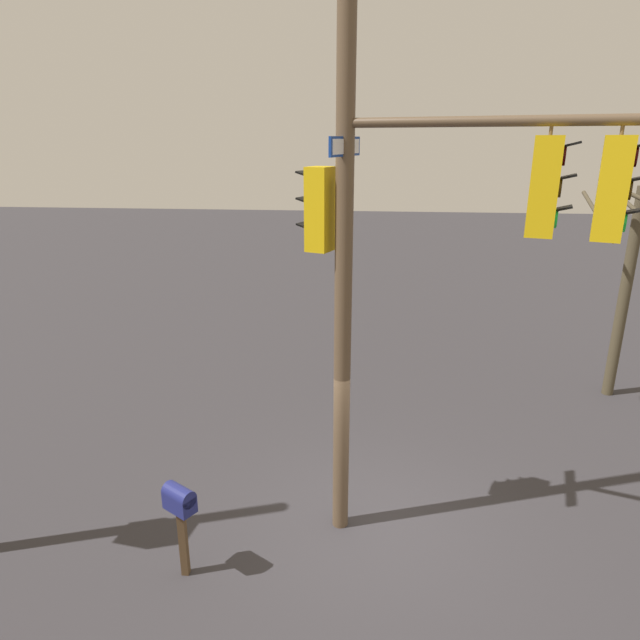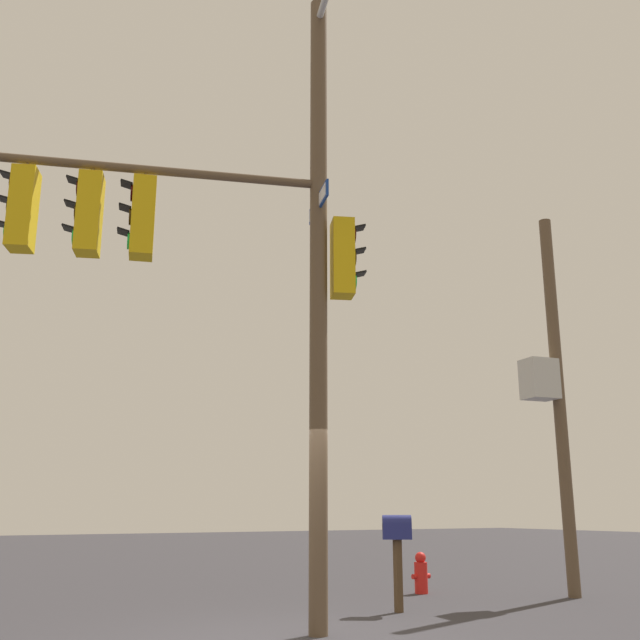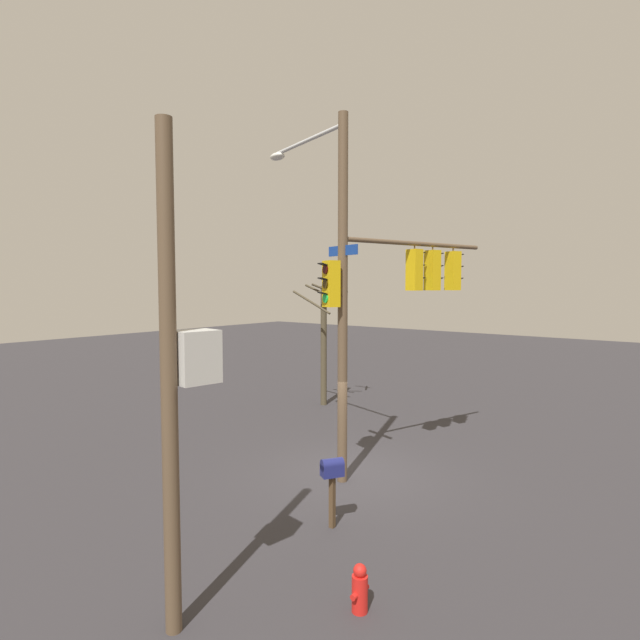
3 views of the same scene
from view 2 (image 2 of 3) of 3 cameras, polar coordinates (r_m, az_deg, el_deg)
ground_plane at (r=9.52m, az=-2.94°, el=-23.40°), size 80.00×80.00×0.00m
main_signal_pole_assembly at (r=10.02m, az=-6.23°, el=6.94°), size 5.33×4.90×8.93m
secondary_pole_assembly at (r=14.44m, az=17.44°, el=-5.23°), size 0.84×0.55×7.03m
fire_hydrant at (r=14.46m, az=7.79°, el=-18.83°), size 0.38×0.24×0.73m
mailbox at (r=11.83m, az=5.96°, el=-16.19°), size 0.50×0.44×1.41m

